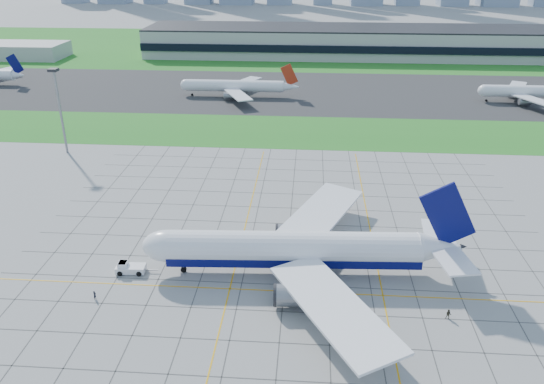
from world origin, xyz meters
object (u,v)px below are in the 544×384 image
object	(u,v)px
light_mast	(59,101)
crew_far	(449,314)
pushback_tug	(129,268)
crew_near	(95,295)
distant_jet_1	(236,86)
distant_jet_2	(523,91)
airliner	(296,249)

from	to	relation	value
light_mast	crew_far	bearing A→B (deg)	-36.58
pushback_tug	crew_near	xyz separation A→B (m)	(-3.46, -8.89, -0.15)
pushback_tug	crew_near	distance (m)	9.54
distant_jet_1	distant_jet_2	distance (m)	116.09
airliner	light_mast	bearing A→B (deg)	136.77
airliner	crew_far	size ratio (longest dim) A/B	34.13
airliner	distant_jet_2	size ratio (longest dim) A/B	1.48
crew_far	pushback_tug	bearing A→B (deg)	-172.29
airliner	pushback_tug	bearing A→B (deg)	-179.37
crew_near	pushback_tug	bearing A→B (deg)	-10.14
pushback_tug	crew_far	xyz separation A→B (m)	(58.38, -9.91, -0.08)
airliner	pushback_tug	xyz separation A→B (m)	(-32.04, -1.99, -4.37)
light_mast	pushback_tug	xyz separation A→B (m)	(39.86, -63.00, -15.17)
crew_near	distant_jet_2	bearing A→B (deg)	-29.89
light_mast	crew_near	world-z (taller)	light_mast
crew_far	distant_jet_1	distance (m)	152.93
crew_far	distant_jet_2	size ratio (longest dim) A/B	0.04
crew_near	distant_jet_1	bearing A→B (deg)	8.54
distant_jet_2	crew_far	bearing A→B (deg)	-113.12
light_mast	crew_near	xyz separation A→B (m)	(36.40, -71.89, -15.33)
light_mast	crew_far	distance (m)	123.29
airliner	crew_near	distance (m)	37.40
light_mast	crew_near	distance (m)	82.03
crew_far	distant_jet_2	distance (m)	154.36
distant_jet_1	distant_jet_2	size ratio (longest dim) A/B	1.10
pushback_tug	distant_jet_1	size ratio (longest dim) A/B	0.17
distant_jet_1	distant_jet_2	world-z (taller)	same
crew_far	light_mast	bearing A→B (deg)	160.77
crew_far	airliner	bearing A→B (deg)	173.04
crew_near	crew_far	bearing A→B (deg)	-79.85
pushback_tug	light_mast	bearing A→B (deg)	119.41
airliner	pushback_tug	size ratio (longest dim) A/B	7.71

